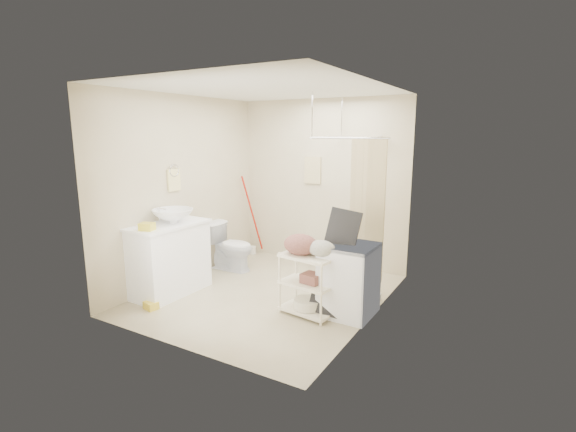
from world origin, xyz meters
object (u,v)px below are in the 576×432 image
(laundry_rack, at_px, (308,279))
(vanity, at_px, (169,258))
(washing_machine, at_px, (349,279))
(toilet, at_px, (231,246))

(laundry_rack, bearing_deg, vanity, -162.68)
(vanity, bearing_deg, washing_machine, 15.00)
(vanity, height_order, toilet, vanity)
(toilet, xyz_separation_m, laundry_rack, (1.77, -0.86, 0.06))
(washing_machine, height_order, laundry_rack, laundry_rack)
(vanity, bearing_deg, laundry_rack, 10.59)
(vanity, bearing_deg, toilet, 85.47)
(washing_machine, xyz_separation_m, laundry_rack, (-0.41, -0.25, 0.01))
(vanity, distance_m, toilet, 1.17)
(vanity, xyz_separation_m, laundry_rack, (1.89, 0.31, -0.04))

